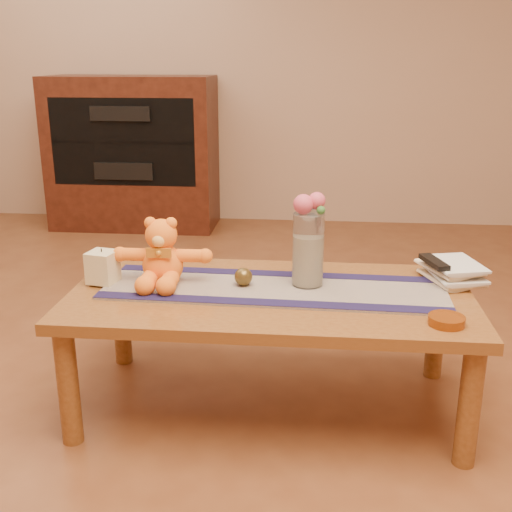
# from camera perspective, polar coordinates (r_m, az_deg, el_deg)

# --- Properties ---
(floor) EXTENTS (5.50, 5.50, 0.00)m
(floor) POSITION_cam_1_polar(r_m,az_deg,el_deg) (2.40, 1.22, -13.37)
(floor) COLOR brown
(floor) RESTS_ON ground
(wall_back) EXTENTS (5.50, 0.00, 5.50)m
(wall_back) POSITION_cam_1_polar(r_m,az_deg,el_deg) (4.80, 3.97, 19.08)
(wall_back) COLOR tan
(wall_back) RESTS_ON floor
(coffee_table_top) EXTENTS (1.40, 0.70, 0.04)m
(coffee_table_top) POSITION_cam_1_polar(r_m,az_deg,el_deg) (2.20, 1.30, -3.75)
(coffee_table_top) COLOR brown
(coffee_table_top) RESTS_ON floor
(table_leg_fl) EXTENTS (0.07, 0.07, 0.41)m
(table_leg_fl) POSITION_cam_1_polar(r_m,az_deg,el_deg) (2.18, -16.70, -11.30)
(table_leg_fl) COLOR brown
(table_leg_fl) RESTS_ON floor
(table_leg_fr) EXTENTS (0.07, 0.07, 0.41)m
(table_leg_fr) POSITION_cam_1_polar(r_m,az_deg,el_deg) (2.10, 18.82, -12.84)
(table_leg_fr) COLOR brown
(table_leg_fr) RESTS_ON floor
(table_leg_bl) EXTENTS (0.07, 0.07, 0.41)m
(table_leg_bl) POSITION_cam_1_polar(r_m,az_deg,el_deg) (2.67, -12.14, -5.40)
(table_leg_bl) COLOR brown
(table_leg_bl) RESTS_ON floor
(table_leg_br) EXTENTS (0.07, 0.07, 0.41)m
(table_leg_br) POSITION_cam_1_polar(r_m,az_deg,el_deg) (2.60, 16.06, -6.38)
(table_leg_br) COLOR brown
(table_leg_br) RESTS_ON floor
(persian_runner) EXTENTS (1.21, 0.38, 0.01)m
(persian_runner) POSITION_cam_1_polar(r_m,az_deg,el_deg) (2.22, 1.66, -2.97)
(persian_runner) COLOR #211B4C
(persian_runner) RESTS_ON coffee_table_top
(runner_border_near) EXTENTS (1.20, 0.09, 0.00)m
(runner_border_near) POSITION_cam_1_polar(r_m,az_deg,el_deg) (2.08, 1.27, -4.24)
(runner_border_near) COLOR #181339
(runner_border_near) RESTS_ON persian_runner
(runner_border_far) EXTENTS (1.20, 0.09, 0.00)m
(runner_border_far) POSITION_cam_1_polar(r_m,az_deg,el_deg) (2.35, 2.00, -1.61)
(runner_border_far) COLOR #181339
(runner_border_far) RESTS_ON persian_runner
(teddy_bear) EXTENTS (0.34, 0.28, 0.23)m
(teddy_bear) POSITION_cam_1_polar(r_m,az_deg,el_deg) (2.26, -8.51, 0.41)
(teddy_bear) COLOR orange
(teddy_bear) RESTS_ON persian_runner
(pillar_candle) EXTENTS (0.11, 0.11, 0.11)m
(pillar_candle) POSITION_cam_1_polar(r_m,az_deg,el_deg) (2.32, -13.76, -0.96)
(pillar_candle) COLOR beige
(pillar_candle) RESTS_ON persian_runner
(candle_wick) EXTENTS (0.00, 0.00, 0.01)m
(candle_wick) POSITION_cam_1_polar(r_m,az_deg,el_deg) (2.30, -13.87, 0.52)
(candle_wick) COLOR black
(candle_wick) RESTS_ON pillar_candle
(glass_vase) EXTENTS (0.11, 0.11, 0.26)m
(glass_vase) POSITION_cam_1_polar(r_m,az_deg,el_deg) (2.21, 4.76, 0.58)
(glass_vase) COLOR silver
(glass_vase) RESTS_ON persian_runner
(potpourri_fill) EXTENTS (0.09, 0.09, 0.18)m
(potpourri_fill) POSITION_cam_1_polar(r_m,az_deg,el_deg) (2.22, 4.73, -0.38)
(potpourri_fill) COLOR beige
(potpourri_fill) RESTS_ON glass_vase
(rose_left) EXTENTS (0.07, 0.07, 0.07)m
(rose_left) POSITION_cam_1_polar(r_m,az_deg,el_deg) (2.16, 4.33, 4.71)
(rose_left) COLOR #C4455D
(rose_left) RESTS_ON glass_vase
(rose_right) EXTENTS (0.06, 0.06, 0.06)m
(rose_right) POSITION_cam_1_polar(r_m,az_deg,el_deg) (2.17, 5.54, 5.02)
(rose_right) COLOR #C4455D
(rose_right) RESTS_ON glass_vase
(blue_flower_back) EXTENTS (0.04, 0.04, 0.04)m
(blue_flower_back) POSITION_cam_1_polar(r_m,az_deg,el_deg) (2.20, 5.14, 4.77)
(blue_flower_back) COLOR #536CB5
(blue_flower_back) RESTS_ON glass_vase
(blue_flower_side) EXTENTS (0.04, 0.04, 0.04)m
(blue_flower_side) POSITION_cam_1_polar(r_m,az_deg,el_deg) (2.19, 4.08, 4.51)
(blue_flower_side) COLOR #536CB5
(blue_flower_side) RESTS_ON glass_vase
(leaf_sprig) EXTENTS (0.03, 0.03, 0.03)m
(leaf_sprig) POSITION_cam_1_polar(r_m,az_deg,el_deg) (2.15, 5.92, 4.16)
(leaf_sprig) COLOR #33662D
(leaf_sprig) RESTS_ON glass_vase
(bronze_ball) EXTENTS (0.07, 0.07, 0.06)m
(bronze_ball) POSITION_cam_1_polar(r_m,az_deg,el_deg) (2.22, -1.15, -1.90)
(bronze_ball) COLOR #53401B
(bronze_ball) RESTS_ON persian_runner
(book_bottom) EXTENTS (0.23, 0.27, 0.02)m
(book_bottom) POSITION_cam_1_polar(r_m,az_deg,el_deg) (2.36, 15.63, -2.17)
(book_bottom) COLOR beige
(book_bottom) RESTS_ON coffee_table_top
(book_lower) EXTENTS (0.21, 0.25, 0.02)m
(book_lower) POSITION_cam_1_polar(r_m,az_deg,el_deg) (2.35, 15.82, -1.76)
(book_lower) COLOR beige
(book_lower) RESTS_ON book_bottom
(book_upper) EXTENTS (0.24, 0.27, 0.02)m
(book_upper) POSITION_cam_1_polar(r_m,az_deg,el_deg) (2.35, 15.54, -1.28)
(book_upper) COLOR beige
(book_upper) RESTS_ON book_lower
(book_top) EXTENTS (0.21, 0.26, 0.02)m
(book_top) POSITION_cam_1_polar(r_m,az_deg,el_deg) (2.34, 15.85, -0.87)
(book_top) COLOR beige
(book_top) RESTS_ON book_upper
(tv_remote) EXTENTS (0.09, 0.17, 0.02)m
(tv_remote) POSITION_cam_1_polar(r_m,az_deg,el_deg) (2.33, 15.88, -0.52)
(tv_remote) COLOR black
(tv_remote) RESTS_ON book_top
(amber_dish) EXTENTS (0.12, 0.12, 0.03)m
(amber_dish) POSITION_cam_1_polar(r_m,az_deg,el_deg) (2.02, 16.92, -5.63)
(amber_dish) COLOR #BF5914
(amber_dish) RESTS_ON coffee_table_top
(media_cabinet) EXTENTS (1.20, 0.50, 1.10)m
(media_cabinet) POSITION_cam_1_polar(r_m,az_deg,el_deg) (4.77, -11.09, 9.16)
(media_cabinet) COLOR black
(media_cabinet) RESTS_ON floor
(cabinet_cavity) EXTENTS (1.02, 0.03, 0.61)m
(cabinet_cavity) POSITION_cam_1_polar(r_m,az_deg,el_deg) (4.53, -12.01, 10.07)
(cabinet_cavity) COLOR black
(cabinet_cavity) RESTS_ON media_cabinet
(cabinet_shelf) EXTENTS (1.02, 0.20, 0.02)m
(cabinet_shelf) POSITION_cam_1_polar(r_m,az_deg,el_deg) (4.61, -11.70, 10.22)
(cabinet_shelf) COLOR black
(cabinet_shelf) RESTS_ON media_cabinet
(stereo_upper) EXTENTS (0.42, 0.28, 0.10)m
(stereo_upper) POSITION_cam_1_polar(r_m,az_deg,el_deg) (4.61, -11.78, 12.69)
(stereo_upper) COLOR black
(stereo_upper) RESTS_ON media_cabinet
(stereo_lower) EXTENTS (0.42, 0.28, 0.12)m
(stereo_lower) POSITION_cam_1_polar(r_m,az_deg,el_deg) (4.66, -11.48, 7.85)
(stereo_lower) COLOR black
(stereo_lower) RESTS_ON media_cabinet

